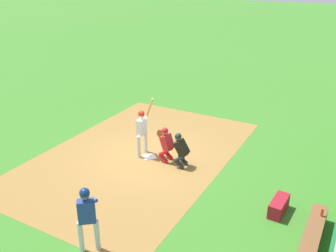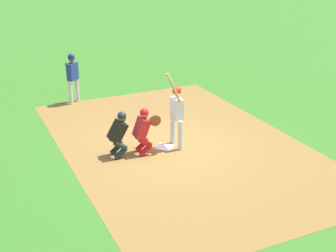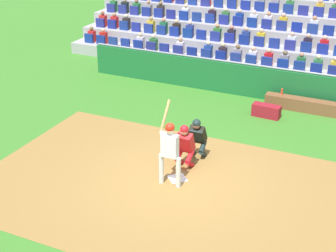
{
  "view_description": "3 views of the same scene",
  "coord_description": "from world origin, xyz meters",
  "px_view_note": "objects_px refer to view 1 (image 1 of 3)",
  "views": [
    {
      "loc": [
        -10.01,
        -6.45,
        6.29
      ],
      "look_at": [
        0.59,
        -0.46,
        1.13
      ],
      "focal_mm": 38.85,
      "sensor_mm": 36.0,
      "label": 1
    },
    {
      "loc": [
        10.67,
        -4.78,
        5.37
      ],
      "look_at": [
        0.54,
        -0.14,
        0.87
      ],
      "focal_mm": 49.31,
      "sensor_mm": 36.0,
      "label": 2
    },
    {
      "loc": [
        -4.59,
        10.3,
        6.8
      ],
      "look_at": [
        0.49,
        -0.46,
        1.25
      ],
      "focal_mm": 53.14,
      "sensor_mm": 36.0,
      "label": 3
    }
  ],
  "objects_px": {
    "water_bottle_on_bench": "(322,212)",
    "equipment_duffel_bag": "(279,206)",
    "home_plate_umpire": "(181,148)",
    "batter_at_plate": "(142,128)",
    "on_deck_batter": "(87,214)",
    "catcher_crouching": "(166,142)",
    "home_plate_marker": "(149,157)",
    "dugout_bench": "(309,249)"
  },
  "relations": [
    {
      "from": "on_deck_batter",
      "to": "equipment_duffel_bag",
      "type": "bearing_deg",
      "value": -43.78
    },
    {
      "from": "home_plate_marker",
      "to": "dugout_bench",
      "type": "bearing_deg",
      "value": -111.97
    },
    {
      "from": "equipment_duffel_bag",
      "to": "on_deck_batter",
      "type": "bearing_deg",
      "value": 139.16
    },
    {
      "from": "home_plate_marker",
      "to": "catcher_crouching",
      "type": "xyz_separation_m",
      "value": [
        0.1,
        -0.65,
        0.71
      ]
    },
    {
      "from": "home_plate_umpire",
      "to": "batter_at_plate",
      "type": "bearing_deg",
      "value": 86.81
    },
    {
      "from": "home_plate_marker",
      "to": "catcher_crouching",
      "type": "relative_size",
      "value": 0.34
    },
    {
      "from": "water_bottle_on_bench",
      "to": "catcher_crouching",
      "type": "bearing_deg",
      "value": 76.07
    },
    {
      "from": "home_plate_umpire",
      "to": "on_deck_batter",
      "type": "distance_m",
      "value": 4.82
    },
    {
      "from": "dugout_bench",
      "to": "water_bottle_on_bench",
      "type": "xyz_separation_m",
      "value": [
        1.18,
        -0.08,
        0.33
      ]
    },
    {
      "from": "batter_at_plate",
      "to": "on_deck_batter",
      "type": "xyz_separation_m",
      "value": [
        -4.9,
        -1.67,
        -0.01
      ]
    },
    {
      "from": "home_plate_umpire",
      "to": "dugout_bench",
      "type": "bearing_deg",
      "value": -117.12
    },
    {
      "from": "home_plate_marker",
      "to": "catcher_crouching",
      "type": "height_order",
      "value": "catcher_crouching"
    },
    {
      "from": "catcher_crouching",
      "to": "equipment_duffel_bag",
      "type": "relative_size",
      "value": 1.39
    },
    {
      "from": "batter_at_plate",
      "to": "on_deck_batter",
      "type": "bearing_deg",
      "value": -161.23
    },
    {
      "from": "home_plate_marker",
      "to": "home_plate_umpire",
      "type": "distance_m",
      "value": 1.47
    },
    {
      "from": "home_plate_marker",
      "to": "equipment_duffel_bag",
      "type": "relative_size",
      "value": 0.47
    },
    {
      "from": "home_plate_umpire",
      "to": "water_bottle_on_bench",
      "type": "relative_size",
      "value": 5.65
    },
    {
      "from": "batter_at_plate",
      "to": "catcher_crouching",
      "type": "distance_m",
      "value": 1.05
    },
    {
      "from": "water_bottle_on_bench",
      "to": "equipment_duffel_bag",
      "type": "bearing_deg",
      "value": 78.83
    },
    {
      "from": "dugout_bench",
      "to": "catcher_crouching",
      "type": "bearing_deg",
      "value": 64.78
    },
    {
      "from": "catcher_crouching",
      "to": "dugout_bench",
      "type": "distance_m",
      "value": 5.95
    },
    {
      "from": "batter_at_plate",
      "to": "water_bottle_on_bench",
      "type": "height_order",
      "value": "batter_at_plate"
    },
    {
      "from": "home_plate_umpire",
      "to": "water_bottle_on_bench",
      "type": "xyz_separation_m",
      "value": [
        -1.24,
        -4.79,
        -0.13
      ]
    },
    {
      "from": "batter_at_plate",
      "to": "equipment_duffel_bag",
      "type": "relative_size",
      "value": 2.36
    },
    {
      "from": "catcher_crouching",
      "to": "home_plate_umpire",
      "type": "bearing_deg",
      "value": -99.85
    },
    {
      "from": "water_bottle_on_bench",
      "to": "equipment_duffel_bag",
      "type": "height_order",
      "value": "water_bottle_on_bench"
    },
    {
      "from": "home_plate_marker",
      "to": "home_plate_umpire",
      "type": "relative_size",
      "value": 0.35
    },
    {
      "from": "catcher_crouching",
      "to": "water_bottle_on_bench",
      "type": "xyz_separation_m",
      "value": [
        -1.35,
        -5.44,
        -0.17
      ]
    },
    {
      "from": "batter_at_plate",
      "to": "home_plate_umpire",
      "type": "relative_size",
      "value": 1.76
    },
    {
      "from": "catcher_crouching",
      "to": "on_deck_batter",
      "type": "height_order",
      "value": "on_deck_batter"
    },
    {
      "from": "equipment_duffel_bag",
      "to": "on_deck_batter",
      "type": "distance_m",
      "value": 5.32
    },
    {
      "from": "home_plate_marker",
      "to": "on_deck_batter",
      "type": "distance_m",
      "value": 5.11
    },
    {
      "from": "water_bottle_on_bench",
      "to": "equipment_duffel_bag",
      "type": "relative_size",
      "value": 0.24
    },
    {
      "from": "water_bottle_on_bench",
      "to": "on_deck_batter",
      "type": "bearing_deg",
      "value": 126.86
    },
    {
      "from": "dugout_bench",
      "to": "equipment_duffel_bag",
      "type": "xyz_separation_m",
      "value": [
        1.4,
        1.05,
        -0.01
      ]
    },
    {
      "from": "catcher_crouching",
      "to": "home_plate_umpire",
      "type": "distance_m",
      "value": 0.67
    },
    {
      "from": "equipment_duffel_bag",
      "to": "water_bottle_on_bench",
      "type": "bearing_deg",
      "value": -98.23
    },
    {
      "from": "dugout_bench",
      "to": "water_bottle_on_bench",
      "type": "height_order",
      "value": "water_bottle_on_bench"
    },
    {
      "from": "batter_at_plate",
      "to": "on_deck_batter",
      "type": "height_order",
      "value": "batter_at_plate"
    },
    {
      "from": "water_bottle_on_bench",
      "to": "on_deck_batter",
      "type": "height_order",
      "value": "on_deck_batter"
    },
    {
      "from": "water_bottle_on_bench",
      "to": "home_plate_marker",
      "type": "bearing_deg",
      "value": 78.4
    },
    {
      "from": "dugout_bench",
      "to": "on_deck_batter",
      "type": "bearing_deg",
      "value": 117.06
    }
  ]
}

